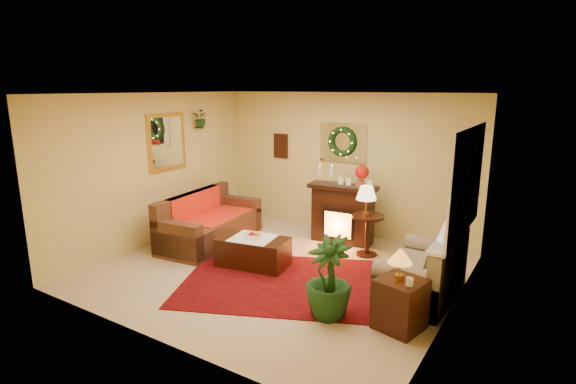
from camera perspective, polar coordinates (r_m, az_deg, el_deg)
The scene contains 31 objects.
floor at distance 6.83m, azimuth -1.59°, elevation -10.01°, with size 5.00×5.00×0.00m, color beige.
ceiling at distance 6.28m, azimuth -1.74°, elevation 12.36°, with size 5.00×5.00×0.00m, color white.
wall_back at distance 8.36m, azimuth 6.95°, elevation 3.52°, with size 5.00×5.00×0.00m, color #EFD88C.
wall_front at distance 4.79m, azimuth -16.83°, elevation -4.28°, with size 5.00×5.00×0.00m, color #EFD88C.
wall_left at distance 8.06m, azimuth -16.62°, elevation 2.71°, with size 4.50×4.50×0.00m, color #EFD88C.
wall_right at distance 5.49m, azimuth 20.63°, elevation -2.35°, with size 4.50×4.50×0.00m, color #EFD88C.
area_rug at distance 6.46m, azimuth -1.14°, elevation -11.37°, with size 2.69×2.01×0.01m, color #3B0A10.
sofa at distance 8.00m, azimuth -9.79°, elevation -3.41°, with size 0.90×2.04×0.88m, color brown.
red_throw at distance 8.15m, azimuth -9.27°, elevation -2.91°, with size 0.84×1.36×0.02m, color red.
fireplace at distance 7.94m, azimuth 6.96°, elevation -2.54°, with size 1.06×0.33×0.97m, color black.
poinsettia at distance 7.63m, azimuth 9.38°, elevation 2.52°, with size 0.24×0.24×0.24m, color red.
mantel_candle_a at distance 7.93m, azimuth 4.08°, elevation 2.77°, with size 0.06×0.06×0.17m, color white.
mantel_candle_b at distance 7.85m, azimuth 5.60°, elevation 2.64°, with size 0.06×0.06×0.19m, color beige.
mantel_mirror at distance 8.28m, azimuth 6.97°, elevation 6.23°, with size 0.92×0.02×0.72m, color white.
wreath at distance 8.24m, azimuth 6.86°, elevation 6.34°, with size 0.55×0.55×0.11m, color #194719.
wall_art at distance 8.95m, azimuth -0.93°, elevation 5.88°, with size 0.32×0.03×0.48m, color #381E11.
gold_mirror at distance 8.18m, azimuth -15.16°, elevation 6.14°, with size 0.03×0.84×1.00m, color gold.
hanging_plant at distance 8.59m, azimuth -10.92°, elevation 8.15°, with size 0.33×0.28×0.36m, color #194719.
loveseat at distance 6.20m, azimuth 16.67°, elevation -8.88°, with size 0.83×1.43×0.83m, color gray.
window_frame at distance 5.96m, azimuth 21.78°, elevation 1.21°, with size 0.03×1.86×1.36m, color white.
window_glass at distance 5.96m, azimuth 21.63°, elevation 1.23°, with size 0.02×1.70×1.22m, color black.
window_sill at distance 6.15m, azimuth 20.28°, elevation -4.88°, with size 0.22×1.86×0.04m, color white.
mini_tree at distance 5.69m, azimuth 19.44°, elevation -4.44°, with size 0.20×0.20×0.30m, color silver.
sill_plant at distance 6.74m, azimuth 21.48°, elevation -1.51°, with size 0.27×0.21×0.49m, color #224E1C.
side_table_round at distance 7.44m, azimuth 10.02°, elevation -5.54°, with size 0.52×0.52×0.68m, color #4B2C15.
lamp_cream at distance 7.26m, azimuth 9.88°, elevation -1.44°, with size 0.32×0.32×0.50m, color beige.
end_table_square at distance 5.40m, azimuth 14.05°, elevation -13.89°, with size 0.48×0.48×0.59m, color #3C2918.
lamp_tiffany at distance 5.21m, azimuth 14.00°, elevation -9.16°, with size 0.27×0.27×0.40m, color orange.
coffee_table at distance 6.97m, azimuth -4.44°, elevation -7.69°, with size 1.06×0.58×0.44m, color black.
fruit_bowl at distance 6.91m, azimuth -4.35°, elevation -5.76°, with size 0.29×0.29×0.07m, color white.
floor_palm at distance 5.43m, azimuth 5.18°, elevation -11.22°, with size 1.67×1.67×2.98m, color #1F501F.
Camera 1 is at (3.49, -5.21, 2.69)m, focal length 28.00 mm.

